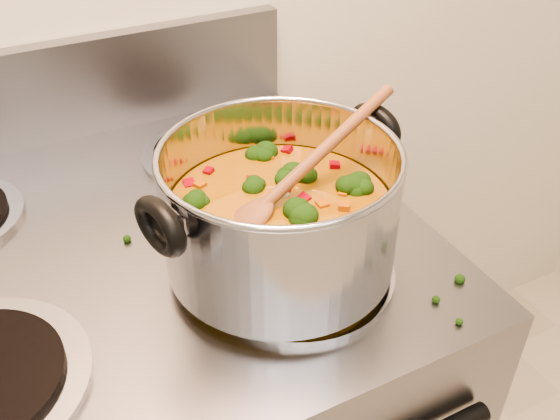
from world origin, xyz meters
name	(u,v)px	position (x,y,z in m)	size (l,w,h in m)	color
stockpot	(280,213)	(0.19, 1.02, 1.01)	(0.34, 0.28, 0.17)	#A7A7AF
wooden_spoon	(288,183)	(0.21, 1.03, 1.04)	(0.26, 0.09, 0.12)	brown
cooktop_crumbs	(354,242)	(0.30, 1.02, 0.92)	(0.24, 0.38, 0.01)	black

